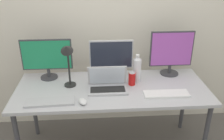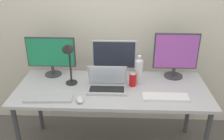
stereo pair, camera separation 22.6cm
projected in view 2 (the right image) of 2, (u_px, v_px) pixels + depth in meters
The scene contains 12 objects.
wall_back at pixel (114, 14), 2.64m from camera, with size 7.00×0.08×2.60m, color silver.
work_desk at pixel (112, 93), 2.37m from camera, with size 1.79×0.73×0.74m.
monitor_left at pixel (51, 54), 2.49m from camera, with size 0.49×0.17×0.40m.
monitor_center at pixel (114, 58), 2.49m from camera, with size 0.43×0.20×0.38m.
monitor_right at pixel (176, 54), 2.45m from camera, with size 0.44×0.19×0.46m.
laptop_silver at pixel (107, 84), 2.29m from camera, with size 0.36×0.21×0.22m.
keyboard_main at pixel (48, 98), 2.15m from camera, with size 0.41×0.13×0.02m, color #B2B2B7.
keyboard_aux at pixel (165, 97), 2.16m from camera, with size 0.40×0.13×0.02m, color white.
mouse_by_keyboard at pixel (80, 100), 2.11m from camera, with size 0.06×0.11×0.04m, color silver.
water_bottle at pixel (139, 70), 2.39m from camera, with size 0.08×0.08×0.28m.
soda_can_near_keyboard at pixel (133, 80), 2.35m from camera, with size 0.07×0.07×0.13m.
desk_lamp at pixel (69, 56), 2.25m from camera, with size 0.11×0.18×0.45m.
Camera 2 is at (0.08, -2.05, 1.88)m, focal length 40.00 mm.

